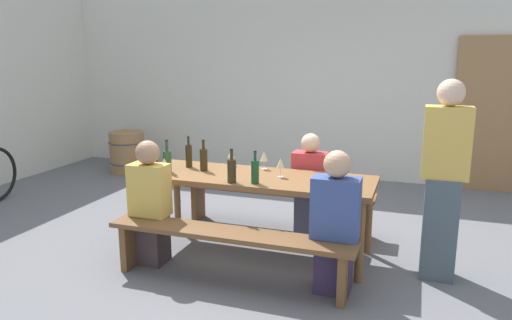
% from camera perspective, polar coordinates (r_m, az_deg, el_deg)
% --- Properties ---
extents(ground_plane, '(24.00, 24.00, 0.00)m').
position_cam_1_polar(ground_plane, '(4.67, 0.00, -10.85)').
color(ground_plane, slate).
extents(back_wall, '(14.00, 0.20, 3.20)m').
position_cam_1_polar(back_wall, '(7.42, 8.38, 10.38)').
color(back_wall, silver).
rests_on(back_wall, ground).
extents(wooden_door, '(0.90, 0.06, 2.10)m').
position_cam_1_polar(wooden_door, '(7.24, 25.94, 4.85)').
color(wooden_door, '#9E7247').
rests_on(wooden_door, ground).
extents(tasting_table, '(2.17, 0.76, 0.75)m').
position_cam_1_polar(tasting_table, '(4.45, 0.00, -2.88)').
color(tasting_table, brown).
rests_on(tasting_table, ground).
extents(bench_near, '(2.07, 0.30, 0.45)m').
position_cam_1_polar(bench_near, '(3.95, -3.29, -9.73)').
color(bench_near, brown).
rests_on(bench_near, ground).
extents(bench_far, '(2.07, 0.30, 0.45)m').
position_cam_1_polar(bench_far, '(5.15, 2.49, -4.37)').
color(bench_far, brown).
rests_on(bench_far, ground).
extents(wine_bottle_0, '(0.08, 0.08, 0.29)m').
position_cam_1_polar(wine_bottle_0, '(4.62, -12.11, -0.20)').
color(wine_bottle_0, '#332814').
rests_on(wine_bottle_0, tasting_table).
extents(wine_bottle_1, '(0.07, 0.07, 0.30)m').
position_cam_1_polar(wine_bottle_1, '(4.63, -6.26, 0.11)').
color(wine_bottle_1, '#332814').
rests_on(wine_bottle_1, tasting_table).
extents(wine_bottle_2, '(0.08, 0.08, 0.32)m').
position_cam_1_polar(wine_bottle_2, '(4.62, -10.51, -0.07)').
color(wine_bottle_2, '#234C2D').
rests_on(wine_bottle_2, tasting_table).
extents(wine_bottle_3, '(0.08, 0.08, 0.30)m').
position_cam_1_polar(wine_bottle_3, '(4.17, -2.91, -1.22)').
color(wine_bottle_3, '#332814').
rests_on(wine_bottle_3, tasting_table).
extents(wine_bottle_4, '(0.07, 0.07, 0.31)m').
position_cam_1_polar(wine_bottle_4, '(4.80, -8.01, 0.56)').
color(wine_bottle_4, '#332814').
rests_on(wine_bottle_4, tasting_table).
extents(wine_bottle_5, '(0.07, 0.07, 0.29)m').
position_cam_1_polar(wine_bottle_5, '(4.14, -0.11, -1.35)').
color(wine_bottle_5, '#194723').
rests_on(wine_bottle_5, tasting_table).
extents(wine_glass_0, '(0.07, 0.07, 0.18)m').
position_cam_1_polar(wine_glass_0, '(4.65, 0.96, 0.38)').
color(wine_glass_0, silver).
rests_on(wine_glass_0, tasting_table).
extents(wine_glass_1, '(0.07, 0.07, 0.18)m').
position_cam_1_polar(wine_glass_1, '(4.35, 2.94, -0.42)').
color(wine_glass_1, silver).
rests_on(wine_glass_1, tasting_table).
extents(wine_glass_2, '(0.07, 0.07, 0.16)m').
position_cam_1_polar(wine_glass_2, '(4.82, -3.01, 0.67)').
color(wine_glass_2, silver).
rests_on(wine_glass_2, tasting_table).
extents(wine_glass_3, '(0.07, 0.07, 0.17)m').
position_cam_1_polar(wine_glass_3, '(4.47, -10.87, -0.33)').
color(wine_glass_3, silver).
rests_on(wine_glass_3, tasting_table).
extents(seated_guest_near_0, '(0.34, 0.24, 1.12)m').
position_cam_1_polar(seated_guest_near_0, '(4.36, -12.51, -5.24)').
color(seated_guest_near_0, '#3E3133').
rests_on(seated_guest_near_0, ground).
extents(seated_guest_near_1, '(0.37, 0.24, 1.14)m').
position_cam_1_polar(seated_guest_near_1, '(3.80, 9.39, -7.71)').
color(seated_guest_near_1, '#352949').
rests_on(seated_guest_near_1, ground).
extents(seated_guest_far_0, '(0.34, 0.24, 1.09)m').
position_cam_1_polar(seated_guest_far_0, '(4.88, 6.39, -3.48)').
color(seated_guest_far_0, '#4E536D').
rests_on(seated_guest_far_0, ground).
extents(standing_host, '(0.36, 0.24, 1.66)m').
position_cam_1_polar(standing_host, '(4.19, 21.42, -2.65)').
color(standing_host, '#485660').
rests_on(standing_host, ground).
extents(wine_barrel, '(0.58, 0.58, 0.65)m').
position_cam_1_polar(wine_barrel, '(7.94, -15.08, 0.94)').
color(wine_barrel, '#9E7247').
rests_on(wine_barrel, ground).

